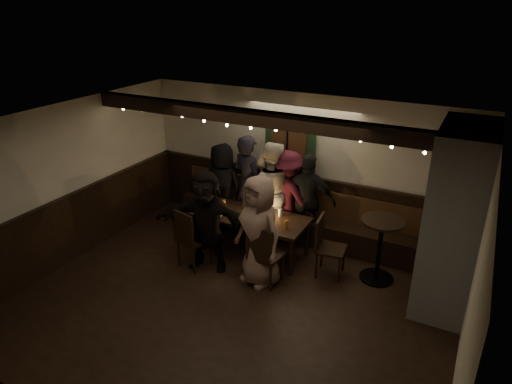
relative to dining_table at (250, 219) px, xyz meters
The scene contains 13 objects.
room 1.57m from the dining_table, ahead, with size 6.02×5.01×2.62m.
dining_table is the anchor object (origin of this frame).
chair_near_left 1.09m from the dining_table, 126.24° to the right, with size 0.56×0.56×1.02m.
chair_near_right 1.00m from the dining_table, 50.88° to the right, with size 0.49×0.49×1.01m.
chair_end 1.35m from the dining_table, ahead, with size 0.49×0.49×0.97m.
high_top 2.15m from the dining_table, ahead, with size 0.64×0.64×1.02m.
person_a 1.15m from the dining_table, 145.22° to the left, with size 0.80×0.52×1.63m, color black.
person_b 0.87m from the dining_table, 121.32° to the left, with size 0.68×0.44×1.85m, color black.
person_c 0.70m from the dining_table, 84.50° to the left, with size 0.88×0.69×1.81m, color beige.
person_d 0.87m from the dining_table, 66.01° to the left, with size 1.07×0.62×1.66m, color #3D101C.
person_e 1.07m from the dining_table, 45.99° to the left, with size 0.97×0.40×1.66m, color black.
person_f 0.85m from the dining_table, 118.77° to the right, with size 1.55×0.49×1.67m, color black.
person_g 0.93m from the dining_table, 53.43° to the right, with size 0.85×0.56×1.75m, color #927161.
Camera 1 is at (2.81, -4.65, 4.09)m, focal length 32.00 mm.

